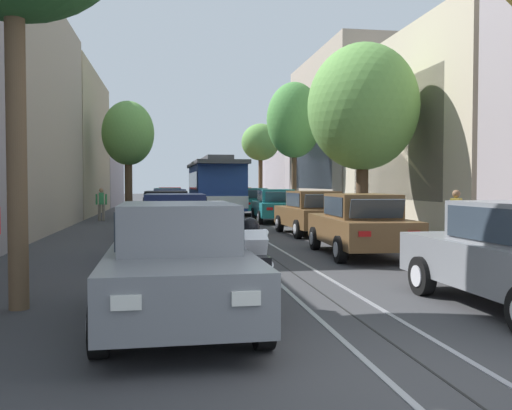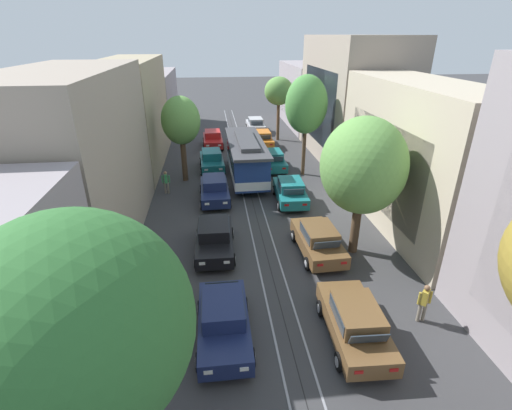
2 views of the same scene
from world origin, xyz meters
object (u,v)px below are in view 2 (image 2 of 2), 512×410
object	(u,v)px
parked_car_black_mid_left	(215,238)
parked_car_red_sixth_left	(213,139)
parked_car_navy_second_left	(224,320)
street_tree_kerb_left_second	(181,121)
street_tree_kerb_right_mid	(306,105)
parked_car_teal_fifth_left	(212,160)
street_tree_kerb_left_near	(76,328)
parked_car_navy_fourth_left	(215,189)
parked_car_brown_second_right	(355,322)
street_tree_kerb_right_second	(363,166)
parked_car_orange_sixth_right	(262,139)
pedestrian_on_right_pavement	(166,181)
parked_car_brown_mid_right	(318,240)
parked_car_teal_fourth_right	(290,191)
parked_car_teal_fifth_right	(272,160)
street_tree_kerb_right_fourth	(279,92)
pedestrian_crossing_far	(424,301)
pedestrian_on_left_pavement	(96,393)
cable_car_trolley	(246,159)
parked_car_silver_far_right	(255,125)

from	to	relation	value
parked_car_black_mid_left	parked_car_red_sixth_left	world-z (taller)	same
parked_car_navy_second_left	parked_car_black_mid_left	bearing A→B (deg)	92.11
street_tree_kerb_left_second	street_tree_kerb_right_mid	bearing A→B (deg)	1.37
parked_car_teal_fifth_left	street_tree_kerb_left_near	world-z (taller)	street_tree_kerb_left_near
parked_car_navy_second_left	parked_car_teal_fifth_left	world-z (taller)	same
parked_car_navy_fourth_left	street_tree_kerb_right_mid	world-z (taller)	street_tree_kerb_right_mid
parked_car_brown_second_right	street_tree_kerb_right_second	size ratio (longest dim) A/B	0.64
street_tree_kerb_left_near	street_tree_kerb_left_second	xyz separation A→B (m)	(0.05, 22.47, -1.54)
parked_car_orange_sixth_right	pedestrian_on_right_pavement	xyz separation A→B (m)	(-8.23, -11.10, 0.12)
parked_car_navy_fourth_left	parked_car_brown_mid_right	xyz separation A→B (m)	(5.06, -7.36, 0.00)
parked_car_teal_fifth_left	parked_car_teal_fourth_right	xyz separation A→B (m)	(5.08, -7.23, 0.00)
parked_car_black_mid_left	parked_car_teal_fifth_left	xyz separation A→B (m)	(-0.01, 12.92, 0.00)
parked_car_brown_mid_right	parked_car_teal_fifth_right	xyz separation A→B (m)	(-0.25, 13.19, 0.00)
parked_car_red_sixth_left	parked_car_brown_mid_right	size ratio (longest dim) A/B	1.00
street_tree_kerb_left_near	parked_car_teal_fourth_right	bearing A→B (deg)	67.65
street_tree_kerb_right_fourth	pedestrian_on_right_pavement	bearing A→B (deg)	-127.16
street_tree_kerb_right_mid	parked_car_red_sixth_left	bearing A→B (deg)	128.38
street_tree_kerb_right_mid	pedestrian_crossing_far	xyz separation A→B (m)	(0.71, -16.94, -4.49)
street_tree_kerb_right_mid	parked_car_brown_mid_right	bearing A→B (deg)	-99.67
parked_car_teal_fifth_right	parked_car_black_mid_left	bearing A→B (deg)	-111.68
parked_car_teal_fifth_left	street_tree_kerb_left_near	bearing A→B (deg)	-94.88
parked_car_brown_second_right	parked_car_teal_fifth_left	bearing A→B (deg)	104.10
parked_car_teal_fifth_right	pedestrian_on_left_pavement	size ratio (longest dim) A/B	2.61
street_tree_kerb_left_near	pedestrian_crossing_far	bearing A→B (deg)	29.90
parked_car_teal_fifth_right	pedestrian_crossing_far	distance (m)	18.69
parked_car_teal_fourth_right	street_tree_kerb_right_second	distance (m)	7.76
cable_car_trolley	parked_car_navy_second_left	bearing A→B (deg)	-98.35
parked_car_orange_sixth_right	parked_car_silver_far_right	world-z (taller)	same
parked_car_black_mid_left	street_tree_kerb_left_near	world-z (taller)	street_tree_kerb_left_near
parked_car_silver_far_right	cable_car_trolley	xyz separation A→B (m)	(-2.49, -15.38, 0.86)
street_tree_kerb_right_fourth	parked_car_black_mid_left	bearing A→B (deg)	-107.92
pedestrian_crossing_far	parked_car_orange_sixth_right	bearing A→B (deg)	96.46
parked_car_navy_fourth_left	parked_car_brown_second_right	bearing A→B (deg)	-70.06
parked_car_black_mid_left	street_tree_kerb_left_second	bearing A→B (deg)	100.96
parked_car_navy_fourth_left	parked_car_orange_sixth_right	xyz separation A→B (m)	(4.90, 12.70, 0.00)
street_tree_kerb_left_second	street_tree_kerb_right_fourth	size ratio (longest dim) A/B	0.99
street_tree_kerb_left_near	cable_car_trolley	world-z (taller)	street_tree_kerb_left_near
parked_car_brown_mid_right	parked_car_teal_fifth_right	bearing A→B (deg)	91.09
cable_car_trolley	street_tree_kerb_left_second	bearing A→B (deg)	173.50
street_tree_kerb_left_second	pedestrian_on_right_pavement	size ratio (longest dim) A/B	3.88
parked_car_navy_second_left	parked_car_teal_fourth_right	world-z (taller)	same
street_tree_kerb_right_second	pedestrian_on_left_pavement	size ratio (longest dim) A/B	4.11
street_tree_kerb_right_mid	parked_car_teal_fifth_right	bearing A→B (deg)	145.95
parked_car_navy_fourth_left	parked_car_teal_fourth_right	world-z (taller)	same
parked_car_brown_second_right	pedestrian_on_right_pavement	distance (m)	16.92
parked_car_brown_second_right	cable_car_trolley	xyz separation A→B (m)	(-2.32, 16.81, 0.86)
parked_car_teal_fifth_right	cable_car_trolley	bearing A→B (deg)	-135.84
parked_car_teal_fifth_left	pedestrian_on_left_pavement	size ratio (longest dim) A/B	2.62
street_tree_kerb_right_second	street_tree_kerb_right_fourth	xyz separation A→B (m)	(-0.07, 22.42, 0.33)
pedestrian_crossing_far	pedestrian_on_right_pavement	bearing A→B (deg)	127.96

